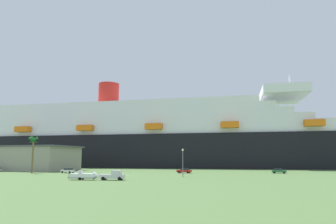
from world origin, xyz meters
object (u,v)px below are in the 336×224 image
at_px(parked_car_green_wagon, 279,171).
at_px(parked_car_red_hatchback, 184,171).
at_px(palm_tree, 33,144).
at_px(small_boat_on_trailer, 86,176).
at_px(cruise_ship, 164,140).
at_px(pickup_truck, 113,175).
at_px(street_lamp, 183,158).
at_px(parked_car_white_van, 68,170).

height_order(parked_car_green_wagon, parked_car_red_hatchback, same).
bearing_deg(palm_tree, small_boat_on_trailer, -37.96).
distance_m(cruise_ship, pickup_truck, 90.68).
bearing_deg(parked_car_green_wagon, small_boat_on_trailer, -140.19).
relative_size(small_boat_on_trailer, street_lamp, 1.08).
relative_size(cruise_ship, parked_car_green_wagon, 50.76).
relative_size(palm_tree, street_lamp, 1.64).
relative_size(pickup_truck, parked_car_green_wagon, 1.23).
height_order(pickup_truck, parked_car_red_hatchback, pickup_truck).
xyz_separation_m(street_lamp, parked_car_white_van, (-40.88, 13.57, -4.03)).
bearing_deg(palm_tree, street_lamp, -10.72).
distance_m(pickup_truck, parked_car_green_wagon, 56.78).
distance_m(parked_car_white_van, parked_car_red_hatchback, 38.69).
relative_size(street_lamp, parked_car_white_van, 1.64).
distance_m(pickup_truck, parked_car_white_van, 38.50).
bearing_deg(parked_car_white_van, street_lamp, -18.37).
bearing_deg(palm_tree, parked_car_white_van, 19.21).
distance_m(cruise_ship, small_boat_on_trailer, 91.17).
bearing_deg(parked_car_red_hatchback, small_boat_on_trailer, -116.20).
xyz_separation_m(pickup_truck, small_boat_on_trailer, (-6.41, -0.84, -0.08)).
relative_size(cruise_ship, parked_car_red_hatchback, 48.31).
relative_size(street_lamp, parked_car_red_hatchback, 1.49).
relative_size(cruise_ship, street_lamp, 32.50).
height_order(small_boat_on_trailer, parked_car_green_wagon, small_boat_on_trailer).
bearing_deg(parked_car_white_van, pickup_truck, -45.50).
xyz_separation_m(pickup_truck, parked_car_red_hatchback, (11.04, 34.62, -0.21)).
height_order(small_boat_on_trailer, street_lamp, street_lamp).
bearing_deg(parked_car_green_wagon, palm_tree, -169.08).
bearing_deg(palm_tree, parked_car_red_hatchback, 12.63).
bearing_deg(cruise_ship, parked_car_green_wagon, -45.55).
bearing_deg(parked_car_white_van, parked_car_red_hatchback, 10.67).
bearing_deg(pickup_truck, small_boat_on_trailer, -172.55).
height_order(palm_tree, parked_car_white_van, palm_tree).
bearing_deg(small_boat_on_trailer, pickup_truck, 7.45).
relative_size(cruise_ship, palm_tree, 19.84).
bearing_deg(cruise_ship, palm_tree, -114.35).
relative_size(parked_car_white_van, parked_car_red_hatchback, 0.90).
relative_size(street_lamp, parked_car_green_wagon, 1.56).
distance_m(parked_car_green_wagon, parked_car_red_hatchback, 30.58).
height_order(cruise_ship, pickup_truck, cruise_ship).
bearing_deg(cruise_ship, parked_car_red_hatchback, -70.70).
relative_size(pickup_truck, small_boat_on_trailer, 0.73).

